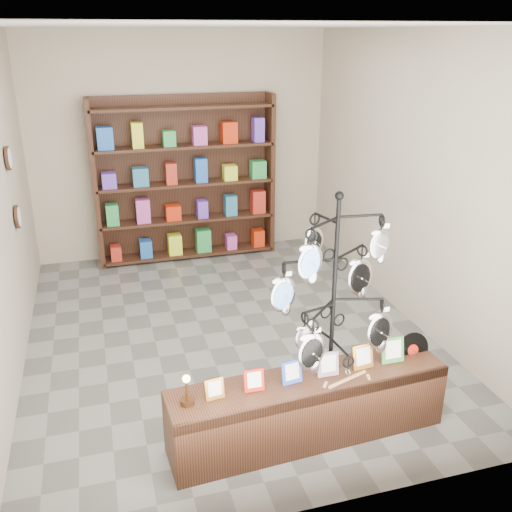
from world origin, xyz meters
The scene contains 6 objects.
ground centered at (0.00, 0.00, 0.00)m, with size 5.00×5.00×0.00m, color slate.
room_envelope centered at (0.00, 0.00, 1.85)m, with size 5.00×5.00×5.00m.
display_tree centered at (0.42, -1.73, 1.12)m, with size 1.01×0.98×1.94m.
front_shelf centered at (0.22, -1.81, 0.27)m, with size 2.19×0.57×0.76m.
back_shelving centered at (0.00, 2.30, 1.03)m, with size 2.42×0.36×2.20m.
wall_clocks centered at (-1.97, 0.80, 1.50)m, with size 0.03×0.24×0.84m.
Camera 1 is at (-1.18, -5.19, 2.95)m, focal length 40.00 mm.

